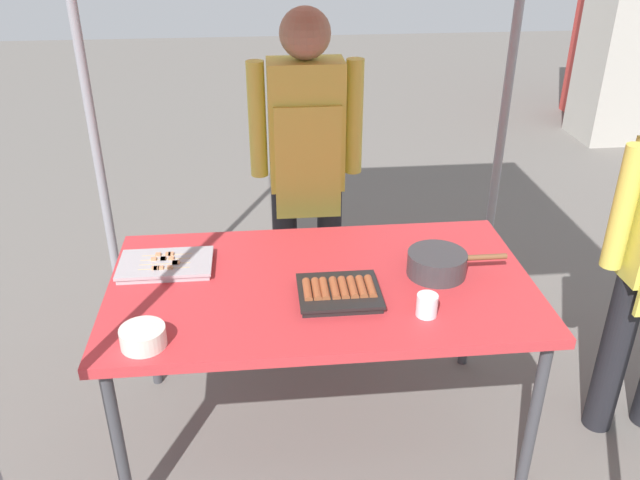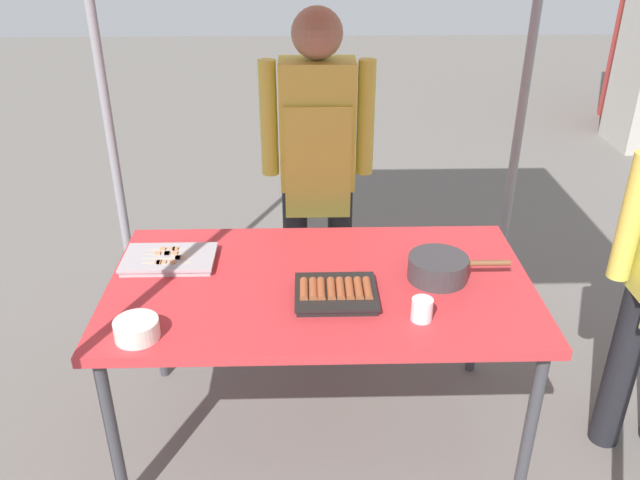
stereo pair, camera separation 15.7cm
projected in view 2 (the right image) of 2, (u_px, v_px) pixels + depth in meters
name	position (u px, v px, depth m)	size (l,w,h in m)	color
ground_plane	(320.00, 429.00, 2.82)	(18.00, 18.00, 0.00)	#66605B
stall_table	(320.00, 293.00, 2.50)	(1.60, 0.90, 0.75)	#C63338
tray_grilled_sausages	(336.00, 293.00, 2.36)	(0.30, 0.26, 0.05)	black
tray_meat_skewers	(169.00, 259.00, 2.59)	(0.36, 0.23, 0.04)	#ADADB2
cooking_wok	(439.00, 267.00, 2.47)	(0.39, 0.23, 0.09)	#38383A
condiment_bowl	(137.00, 329.00, 2.14)	(0.15, 0.15, 0.07)	silver
drink_cup_near_edge	(422.00, 309.00, 2.23)	(0.07, 0.07, 0.08)	white
vendor_woman	(317.00, 156.00, 3.03)	(0.52, 0.23, 1.64)	black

